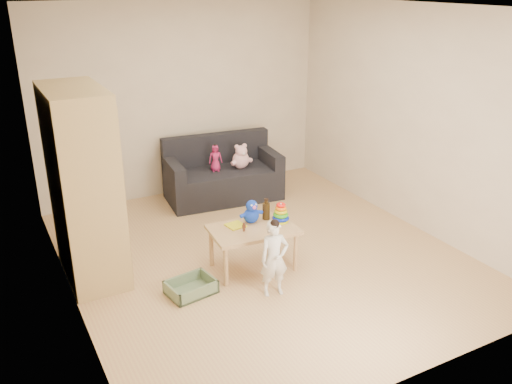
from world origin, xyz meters
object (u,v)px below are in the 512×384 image
play_table (253,248)px  toddler (274,259)px  sofa (223,184)px  wardrobe (84,186)px

play_table → toddler: 0.55m
play_table → toddler: (-0.06, -0.53, 0.14)m
toddler → sofa: bearing=86.7°
play_table → toddler: toddler is taller
sofa → play_table: bearing=-99.9°
wardrobe → play_table: wardrobe is taller
sofa → toddler: size_ratio=2.04×
sofa → play_table: play_table is taller
sofa → toddler: toddler is taller
wardrobe → toddler: size_ratio=2.59×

